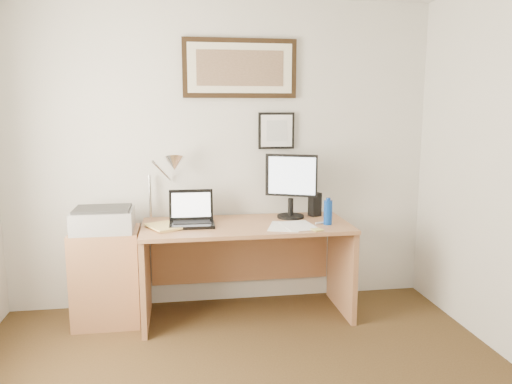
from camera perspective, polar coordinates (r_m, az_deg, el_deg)
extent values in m
cube|color=silver|center=(4.13, -3.90, 4.20)|extent=(3.50, 0.02, 2.50)
cube|color=#9C6641|center=(4.03, -16.65, -9.24)|extent=(0.50, 0.40, 0.73)
cylinder|color=#0B3895|center=(3.88, 8.23, -2.33)|extent=(0.07, 0.07, 0.19)
cylinder|color=#0B3895|center=(3.86, 8.27, -0.82)|extent=(0.03, 0.03, 0.02)
cube|color=black|center=(4.16, 6.74, -1.41)|extent=(0.11, 0.10, 0.20)
cube|color=white|center=(3.79, 3.30, -3.96)|extent=(0.32, 0.38, 0.00)
cube|color=white|center=(3.82, 4.90, -3.85)|extent=(0.27, 0.35, 0.00)
cube|color=#D6C665|center=(3.70, 7.00, -4.29)|extent=(0.09, 0.09, 0.01)
cylinder|color=white|center=(3.92, 7.67, -3.48)|extent=(0.14, 0.06, 0.02)
imported|color=#EECB70|center=(3.76, -11.87, -4.12)|extent=(0.32, 0.35, 0.02)
cube|color=#9C6641|center=(3.87, -1.11, -3.89)|extent=(1.60, 0.70, 0.03)
cube|color=#9C6641|center=(3.95, -12.52, -9.50)|extent=(0.04, 0.65, 0.72)
cube|color=#9C6641|center=(4.15, 9.75, -8.48)|extent=(0.04, 0.65, 0.72)
cube|color=#9C6641|center=(4.26, -1.71, -6.58)|extent=(1.50, 0.03, 0.55)
cube|color=black|center=(3.83, -7.33, -3.72)|extent=(0.34, 0.24, 0.02)
cube|color=black|center=(3.85, -7.35, -3.41)|extent=(0.28, 0.13, 0.00)
cube|color=black|center=(3.93, -7.43, -1.45)|extent=(0.34, 0.08, 0.23)
cube|color=white|center=(3.92, -7.42, -1.47)|extent=(0.30, 0.06, 0.18)
cylinder|color=black|center=(4.10, 3.97, -2.79)|extent=(0.22, 0.22, 0.02)
cylinder|color=black|center=(4.08, 3.98, -1.70)|extent=(0.04, 0.04, 0.14)
cube|color=black|center=(4.03, 4.05, 1.90)|extent=(0.40, 0.20, 0.34)
cube|color=white|center=(4.01, 4.12, 1.87)|extent=(0.35, 0.16, 0.30)
cube|color=#A6A6A8|center=(3.88, -17.08, -3.16)|extent=(0.44, 0.34, 0.16)
cube|color=#2E2E2E|center=(3.86, -17.14, -1.86)|extent=(0.40, 0.30, 0.02)
cylinder|color=silver|center=(4.09, -12.01, -0.58)|extent=(0.02, 0.02, 0.36)
cylinder|color=silver|center=(3.99, -10.73, 2.41)|extent=(0.15, 0.23, 0.19)
cone|color=silver|center=(3.92, -9.33, 3.21)|extent=(0.16, 0.18, 0.15)
cube|color=black|center=(4.12, -1.84, 13.95)|extent=(0.92, 0.03, 0.47)
cube|color=#EEE6C7|center=(4.10, -1.81, 13.97)|extent=(0.84, 0.01, 0.39)
cube|color=brown|center=(4.09, -1.80, 13.97)|extent=(0.70, 0.00, 0.28)
cube|color=black|center=(4.16, 2.33, 7.01)|extent=(0.30, 0.02, 0.30)
cube|color=white|center=(4.14, 2.37, 7.00)|extent=(0.26, 0.00, 0.26)
cube|color=#B9BFC4|center=(4.14, 2.38, 7.00)|extent=(0.17, 0.00, 0.17)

